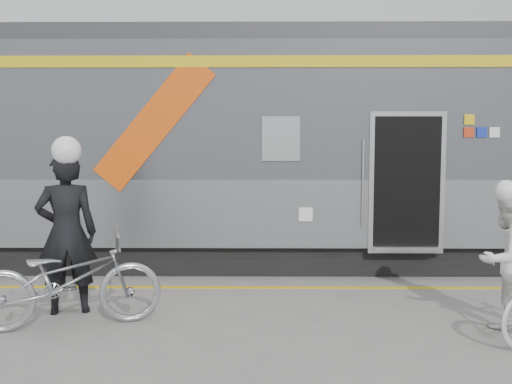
{
  "coord_description": "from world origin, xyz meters",
  "views": [
    {
      "loc": [
        -0.14,
        -5.88,
        2.14
      ],
      "look_at": [
        -0.21,
        1.6,
        1.5
      ],
      "focal_mm": 38.0,
      "sensor_mm": 36.0,
      "label": 1
    }
  ],
  "objects": [
    {
      "name": "woman",
      "position": [
        2.75,
        0.42,
        0.8
      ],
      "size": [
        0.96,
        0.87,
        1.6
      ],
      "primitive_type": "imported",
      "rotation": [
        0.0,
        0.0,
        3.57
      ],
      "color": "white",
      "rests_on": "ground"
    },
    {
      "name": "helmet_woman",
      "position": [
        2.75,
        0.42,
        1.72
      ],
      "size": [
        0.26,
        0.26,
        0.26
      ],
      "primitive_type": "sphere",
      "color": "white",
      "rests_on": "woman"
    },
    {
      "name": "safety_strip",
      "position": [
        0.0,
        2.15,
        0.0
      ],
      "size": [
        24.0,
        0.12,
        0.01
      ],
      "primitive_type": "cube",
      "color": "gold",
      "rests_on": "ground"
    },
    {
      "name": "man",
      "position": [
        -2.62,
        0.92,
        1.03
      ],
      "size": [
        0.86,
        0.69,
        2.06
      ],
      "primitive_type": "imported",
      "rotation": [
        0.0,
        0.0,
        3.43
      ],
      "color": "black",
      "rests_on": "ground"
    },
    {
      "name": "bicycle_left",
      "position": [
        -2.42,
        0.37,
        0.57
      ],
      "size": [
        2.28,
        1.33,
        1.13
      ],
      "primitive_type": "imported",
      "rotation": [
        0.0,
        0.0,
        1.86
      ],
      "color": "#A0A1A7",
      "rests_on": "ground"
    },
    {
      "name": "ground",
      "position": [
        0.0,
        0.0,
        0.0
      ],
      "size": [
        90.0,
        90.0,
        0.0
      ],
      "primitive_type": "plane",
      "color": "slate",
      "rests_on": "ground"
    },
    {
      "name": "helmet_man",
      "position": [
        -2.62,
        0.92,
        2.24
      ],
      "size": [
        0.36,
        0.36,
        0.36
      ],
      "primitive_type": "sphere",
      "color": "white",
      "rests_on": "man"
    },
    {
      "name": "train",
      "position": [
        -0.02,
        4.19,
        2.05
      ],
      "size": [
        24.0,
        3.17,
        4.1
      ],
      "color": "black",
      "rests_on": "ground"
    }
  ]
}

